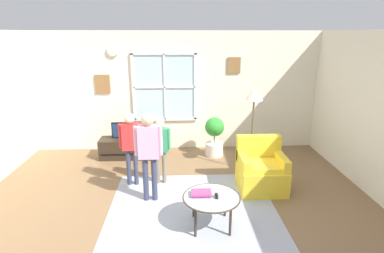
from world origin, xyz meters
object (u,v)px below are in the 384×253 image
Objects in this scene: tv_stand at (126,148)px; coffee_table at (211,199)px; television at (125,130)px; floor_lamp at (254,103)px; person_red_shirt at (131,141)px; person_pink_shirt at (149,147)px; cup at (221,196)px; armchair at (261,171)px; book_stack at (201,193)px; person_green_shirt at (160,144)px; remote_near_books at (216,196)px; potted_plant_by_window at (214,135)px.

coffee_table is (1.56, -2.55, 0.21)m from tv_stand.
floor_lamp is (2.51, -0.78, 0.74)m from television.
person_red_shirt is 0.90× the size of person_pink_shirt.
cup is 1.94m from person_red_shirt.
person_red_shirt is 0.80× the size of floor_lamp.
armchair is 3.15× the size of book_stack.
armchair is at bearing 52.57° from cup.
person_pink_shirt is (-1.85, -0.31, 0.57)m from armchair.
person_red_shirt reaches higher than person_green_shirt.
television is 2.95m from armchair.
armchair is 6.21× the size of remote_near_books.
potted_plant_by_window is at bearing 82.51° from coffee_table.
cup is (1.68, -2.60, -0.11)m from television.
television is at bearing 104.23° from person_red_shirt.
person_red_shirt is at bearing 134.05° from coffee_table.
person_green_shirt is at bearing -56.32° from television.
person_red_shirt is (0.32, -1.26, 0.60)m from tv_stand.
coffee_table is 1.83m from person_red_shirt.
armchair is 1.10× the size of coffee_table.
potted_plant_by_window reaches higher than television.
television is (0.00, -0.00, 0.40)m from tv_stand.
person_red_shirt reaches higher than television.
floor_lamp is (0.88, 1.77, 0.89)m from remote_near_books.
potted_plant_by_window reaches higher than tv_stand.
armchair is (2.52, -1.50, -0.28)m from television.
cup is 1.65m from person_green_shirt.
floor_lamp is at bearing 61.79° from coffee_table.
armchair is 1.42m from coffee_table.
cup is 1.35m from person_pink_shirt.
person_red_shirt reaches higher than coffee_table.
person_green_shirt is at bearing 119.51° from coffee_table.
person_green_shirt reaches higher than remote_near_books.
potted_plant_by_window is at bearing 0.85° from tv_stand.
television is at bearing -179.07° from potted_plant_by_window.
book_stack is 0.27m from cup.
person_red_shirt is at bearing 123.00° from person_pink_shirt.
coffee_table is 1.55m from person_green_shirt.
cup reaches higher than remote_near_books.
book_stack reaches higher than remote_near_books.
person_green_shirt is (0.82, -1.22, 0.13)m from television.
person_pink_shirt is at bearing 140.22° from coffee_table.
person_green_shirt is at bearing 76.25° from person_pink_shirt.
television is 1.93× the size of book_stack.
floor_lamp is at bearing 65.45° from cup.
cup is (0.11, -0.06, 0.07)m from coffee_table.
armchair reaches higher than tv_stand.
tv_stand is 1.57m from person_green_shirt.
coffee_table is 1.25m from person_pink_shirt.
floor_lamp is (2.51, -0.78, 1.14)m from tv_stand.
cup is (1.68, -2.61, 0.29)m from tv_stand.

